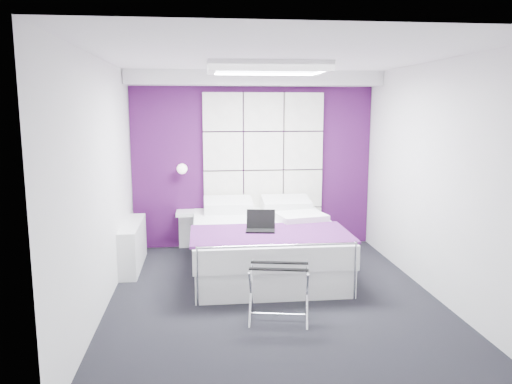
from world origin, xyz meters
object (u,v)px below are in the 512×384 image
at_px(wall_lamp, 182,168).
at_px(bed, 264,244).
at_px(nightstand, 192,213).
at_px(radiator, 133,245).
at_px(luggage_rack, 279,293).
at_px(laptop, 260,225).

bearing_deg(wall_lamp, bed, -44.34).
height_order(bed, nightstand, bed).
bearing_deg(wall_lamp, nightstand, -17.05).
distance_m(bed, nightstand, 1.40).
distance_m(radiator, nightstand, 1.09).
distance_m(wall_lamp, luggage_rack, 2.97).
bearing_deg(bed, luggage_rack, -91.94).
height_order(nightstand, laptop, laptop).
relative_size(bed, nightstand, 4.89).
height_order(luggage_rack, laptop, laptop).
distance_m(radiator, luggage_rack, 2.50).
height_order(wall_lamp, luggage_rack, wall_lamp).
bearing_deg(nightstand, bed, -46.94).
xyz_separation_m(wall_lamp, laptop, (0.96, -1.49, -0.52)).
bearing_deg(laptop, wall_lamp, 132.00).
height_order(radiator, luggage_rack, radiator).
distance_m(wall_lamp, nightstand, 0.67).
distance_m(bed, luggage_rack, 1.59).
relative_size(wall_lamp, laptop, 0.44).
xyz_separation_m(bed, luggage_rack, (-0.05, -1.58, -0.05)).
xyz_separation_m(bed, laptop, (-0.11, -0.45, 0.36)).
bearing_deg(wall_lamp, laptop, -57.18).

